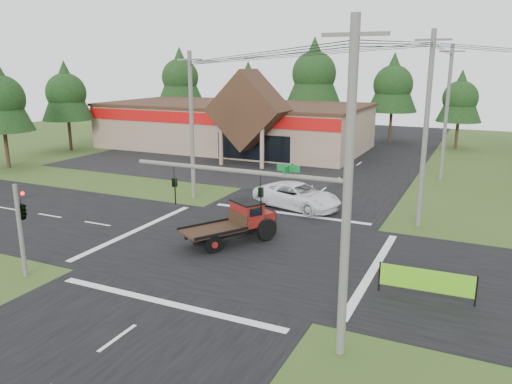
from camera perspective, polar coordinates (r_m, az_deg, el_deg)
The scene contains 21 objects.
ground at distance 26.87m, azimuth -1.61°, elevation -6.47°, with size 120.00×120.00×0.00m, color #374B1A.
road_ns at distance 26.87m, azimuth -1.61°, elevation -6.45°, with size 12.00×120.00×0.02m, color black.
road_ew at distance 26.87m, azimuth -1.61°, elevation -6.44°, with size 120.00×12.00×0.02m, color black.
parking_apron at distance 49.48m, azimuth -6.27°, elevation 3.14°, with size 28.00×14.00×0.02m, color black.
cvs_building at distance 58.99m, azimuth -2.42°, elevation 7.73°, with size 30.40×18.20×9.19m.
traffic_signal_mast at distance 16.71m, azimuth 4.64°, elevation -3.53°, with size 8.12×0.24×7.00m.
traffic_signal_corner at distance 24.86m, azimuth -25.35°, elevation -1.08°, with size 0.53×2.48×4.40m.
utility_pole_nr at distance 15.90m, azimuth 10.41°, elevation -0.10°, with size 2.00×0.30×11.00m.
utility_pole_nw at distance 36.28m, azimuth -7.37°, elevation 7.64°, with size 2.00×0.30×10.50m.
utility_pole_ne at distance 30.83m, azimuth 18.84°, elevation 6.77°, with size 2.00×0.30×11.50m.
utility_pole_n at distance 44.72m, azimuth 20.94°, elevation 8.52°, with size 2.00×0.30×11.20m.
tree_row_a at distance 74.88m, azimuth -8.67°, elevation 13.03°, with size 6.72×6.72×12.12m.
tree_row_b at distance 71.70m, azimuth -0.90°, elevation 12.06°, with size 5.60×5.60×10.10m.
tree_row_c at distance 66.92m, azimuth 6.66°, elevation 13.53°, with size 7.28×7.28×13.13m.
tree_row_d at distance 65.46m, azimuth 15.42°, elevation 11.93°, with size 6.16×6.16×11.11m.
tree_row_e at distance 62.62m, azimuth 22.33°, elevation 10.07°, with size 5.04×5.04×9.09m.
tree_side_w at distance 60.70m, azimuth -20.90°, elevation 10.73°, with size 5.60×5.60×10.10m.
tree_side_w_near at distance 52.60m, azimuth -27.20°, elevation 9.69°, with size 5.60×5.60×10.10m.
antique_flatbed_truck at distance 27.38m, azimuth -2.93°, elevation -3.58°, with size 2.06×5.39×2.25m, color #5C0D0D, non-canonical shape.
roadside_banner at distance 22.33m, azimuth 18.87°, elevation -9.88°, with size 3.94×0.12×1.35m, color #63BC19, non-canonical shape.
white_pickup at distance 34.19m, azimuth 4.75°, elevation -0.43°, with size 2.84×6.16×1.71m, color white.
Camera 1 is at (11.31, -22.44, 9.53)m, focal length 35.00 mm.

